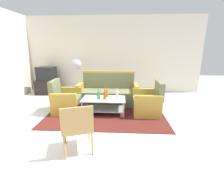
% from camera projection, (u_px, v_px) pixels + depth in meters
% --- Properties ---
extents(ground_plane, '(14.00, 14.00, 0.00)m').
position_uv_depth(ground_plane, '(106.00, 129.00, 3.34)').
color(ground_plane, white).
extents(wall_back, '(6.52, 0.12, 2.80)m').
position_uv_depth(wall_back, '(113.00, 55.00, 5.93)').
color(wall_back, silver).
rests_on(wall_back, ground).
extents(rug, '(2.98, 2.16, 0.01)m').
position_uv_depth(rug, '(106.00, 112.00, 4.23)').
color(rug, '#511E19').
rests_on(rug, ground).
extents(couch, '(1.81, 0.76, 0.96)m').
position_uv_depth(couch, '(108.00, 93.00, 4.81)').
color(couch, '#6B704C').
rests_on(couch, rug).
extents(armchair_left, '(0.73, 0.79, 0.85)m').
position_uv_depth(armchair_left, '(66.00, 101.00, 4.20)').
color(armchair_left, '#6B704C').
rests_on(armchair_left, rug).
extents(armchair_right, '(0.71, 0.77, 0.85)m').
position_uv_depth(armchair_right, '(148.00, 103.00, 4.05)').
color(armchair_right, '#6B704C').
rests_on(armchair_right, rug).
extents(coffee_table, '(1.10, 0.60, 0.40)m').
position_uv_depth(coffee_table, '(104.00, 104.00, 4.07)').
color(coffee_table, silver).
rests_on(coffee_table, rug).
extents(bottle_orange, '(0.07, 0.07, 0.27)m').
position_uv_depth(bottle_orange, '(107.00, 93.00, 4.14)').
color(bottle_orange, '#D85919').
rests_on(bottle_orange, coffee_table).
extents(bottle_green, '(0.07, 0.07, 0.26)m').
position_uv_depth(bottle_green, '(99.00, 95.00, 3.97)').
color(bottle_green, '#2D8C38').
rests_on(bottle_green, coffee_table).
extents(bottle_clear, '(0.07, 0.07, 0.27)m').
position_uv_depth(bottle_clear, '(117.00, 95.00, 4.01)').
color(bottle_clear, silver).
rests_on(bottle_clear, coffee_table).
extents(bottle_brown, '(0.07, 0.07, 0.25)m').
position_uv_depth(bottle_brown, '(105.00, 96.00, 3.95)').
color(bottle_brown, brown).
rests_on(bottle_brown, coffee_table).
extents(cup, '(0.08, 0.08, 0.10)m').
position_uv_depth(cup, '(98.00, 94.00, 4.20)').
color(cup, '#2659A5').
rests_on(cup, coffee_table).
extents(tv_stand, '(0.80, 0.50, 0.52)m').
position_uv_depth(tv_stand, '(48.00, 87.00, 5.86)').
color(tv_stand, black).
rests_on(tv_stand, ground).
extents(television, '(0.66, 0.53, 0.48)m').
position_uv_depth(television, '(47.00, 74.00, 5.74)').
color(television, black).
rests_on(television, tv_stand).
extents(pedestal_fan, '(0.36, 0.36, 1.27)m').
position_uv_depth(pedestal_fan, '(77.00, 67.00, 5.66)').
color(pedestal_fan, '#2D2D33').
rests_on(pedestal_fan, ground).
extents(wicker_chair, '(0.61, 0.61, 0.84)m').
position_uv_depth(wicker_chair, '(77.00, 125.00, 2.46)').
color(wicker_chair, '#AD844C').
rests_on(wicker_chair, ground).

